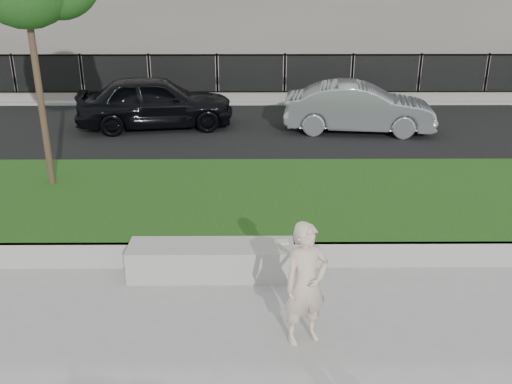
{
  "coord_description": "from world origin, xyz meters",
  "views": [
    {
      "loc": [
        0.54,
        -6.62,
        4.32
      ],
      "look_at": [
        0.59,
        1.2,
        1.17
      ],
      "focal_mm": 40.0,
      "sensor_mm": 36.0,
      "label": 1
    }
  ],
  "objects_px": {
    "stone_bench": "(211,260)",
    "book": "(281,242)",
    "car_dark": "(155,102)",
    "man": "(306,284)",
    "car_silver": "(359,108)"
  },
  "relations": [
    {
      "from": "stone_bench",
      "to": "book",
      "type": "bearing_deg",
      "value": 3.87
    },
    {
      "from": "stone_bench",
      "to": "car_dark",
      "type": "relative_size",
      "value": 0.57
    },
    {
      "from": "stone_bench",
      "to": "car_dark",
      "type": "xyz_separation_m",
      "value": [
        -2.06,
        8.09,
        0.51
      ]
    },
    {
      "from": "stone_bench",
      "to": "man",
      "type": "xyz_separation_m",
      "value": [
        1.24,
        -1.57,
        0.54
      ]
    },
    {
      "from": "car_silver",
      "to": "book",
      "type": "bearing_deg",
      "value": 168.59
    },
    {
      "from": "stone_bench",
      "to": "car_silver",
      "type": "xyz_separation_m",
      "value": [
        3.48,
        7.64,
        0.45
      ]
    },
    {
      "from": "book",
      "to": "car_silver",
      "type": "relative_size",
      "value": 0.05
    },
    {
      "from": "stone_bench",
      "to": "book",
      "type": "relative_size",
      "value": 11.86
    },
    {
      "from": "book",
      "to": "car_dark",
      "type": "relative_size",
      "value": 0.05
    },
    {
      "from": "stone_bench",
      "to": "car_silver",
      "type": "bearing_deg",
      "value": 65.51
    },
    {
      "from": "stone_bench",
      "to": "book",
      "type": "xyz_separation_m",
      "value": [
        1.03,
        0.07,
        0.26
      ]
    },
    {
      "from": "man",
      "to": "book",
      "type": "bearing_deg",
      "value": 73.67
    },
    {
      "from": "man",
      "to": "stone_bench",
      "type": "bearing_deg",
      "value": 104.7
    },
    {
      "from": "car_dark",
      "to": "car_silver",
      "type": "distance_m",
      "value": 5.56
    },
    {
      "from": "book",
      "to": "car_silver",
      "type": "bearing_deg",
      "value": 62.75
    }
  ]
}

